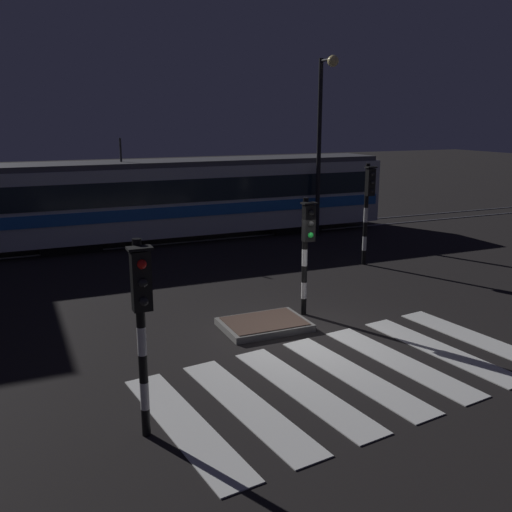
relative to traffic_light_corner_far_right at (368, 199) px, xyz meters
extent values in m
plane|color=black|center=(-5.13, -4.86, -2.27)|extent=(120.00, 120.00, 0.00)
cube|color=#59595E|center=(-5.13, 5.92, -2.25)|extent=(80.00, 0.12, 0.03)
cube|color=#59595E|center=(-5.13, 7.36, -2.25)|extent=(80.00, 0.12, 0.03)
cube|color=silver|center=(-8.71, -7.54, -2.26)|extent=(1.18, 4.01, 0.02)
cube|color=silver|center=(-7.51, -7.39, -2.26)|extent=(1.18, 4.01, 0.02)
cube|color=silver|center=(-6.32, -7.24, -2.26)|extent=(1.18, 4.01, 0.02)
cube|color=silver|center=(-5.13, -7.10, -2.26)|extent=(1.18, 4.01, 0.02)
cube|color=silver|center=(-3.93, -6.95, -2.26)|extent=(1.18, 4.01, 0.02)
cube|color=silver|center=(-2.74, -6.80, -2.26)|extent=(1.18, 4.01, 0.02)
cube|color=silver|center=(-1.55, -6.65, -2.26)|extent=(1.18, 4.01, 0.02)
cube|color=slate|center=(-5.65, -4.05, -2.19)|extent=(2.03, 1.45, 0.16)
cube|color=#4C382D|center=(-5.65, -4.05, -2.10)|extent=(1.82, 1.31, 0.02)
cylinder|color=black|center=(0.00, 0.09, -2.02)|extent=(0.14, 0.14, 0.49)
cylinder|color=white|center=(0.00, 0.09, -1.53)|extent=(0.14, 0.14, 0.49)
cylinder|color=black|center=(0.00, 0.09, -1.04)|extent=(0.14, 0.14, 0.49)
cylinder|color=white|center=(0.00, 0.09, -0.55)|extent=(0.14, 0.14, 0.49)
cylinder|color=black|center=(0.00, 0.09, -0.06)|extent=(0.14, 0.14, 0.49)
cylinder|color=white|center=(0.00, 0.09, 0.43)|extent=(0.14, 0.14, 0.49)
cylinder|color=black|center=(0.00, 0.09, 0.92)|extent=(0.14, 0.14, 0.49)
cube|color=black|center=(0.00, -0.08, 0.57)|extent=(0.28, 0.20, 0.90)
sphere|color=black|center=(0.00, -0.19, 0.85)|extent=(0.14, 0.14, 0.14)
sphere|color=black|center=(0.00, -0.19, 0.57)|extent=(0.14, 0.14, 0.14)
sphere|color=black|center=(0.00, -0.19, 0.29)|extent=(0.14, 0.14, 0.14)
cube|color=black|center=(0.00, -0.08, 1.06)|extent=(0.36, 0.24, 0.04)
cylinder|color=black|center=(-4.33, -3.58, -2.05)|extent=(0.14, 0.14, 0.43)
cylinder|color=white|center=(-4.33, -3.58, -1.62)|extent=(0.14, 0.14, 0.43)
cylinder|color=black|center=(-4.33, -3.58, -1.20)|extent=(0.14, 0.14, 0.43)
cylinder|color=white|center=(-4.33, -3.58, -0.77)|extent=(0.14, 0.14, 0.43)
cylinder|color=black|center=(-4.33, -3.58, -0.34)|extent=(0.14, 0.14, 0.43)
cylinder|color=white|center=(-4.33, -3.58, 0.09)|extent=(0.14, 0.14, 0.43)
cylinder|color=black|center=(-4.33, -3.58, 0.52)|extent=(0.14, 0.14, 0.43)
cube|color=black|center=(-4.33, -3.75, 0.14)|extent=(0.28, 0.20, 0.90)
sphere|color=black|center=(-4.33, -3.86, 0.42)|extent=(0.14, 0.14, 0.14)
sphere|color=black|center=(-4.33, -3.86, 0.14)|extent=(0.14, 0.14, 0.14)
sphere|color=green|center=(-4.33, -3.86, -0.14)|extent=(0.14, 0.14, 0.14)
cube|color=black|center=(-4.33, -3.75, 0.63)|extent=(0.36, 0.24, 0.04)
cylinder|color=black|center=(-9.34, -7.58, -2.04)|extent=(0.14, 0.14, 0.46)
cylinder|color=white|center=(-9.34, -7.58, -1.58)|extent=(0.14, 0.14, 0.46)
cylinder|color=black|center=(-9.34, -7.58, -1.13)|extent=(0.14, 0.14, 0.46)
cylinder|color=white|center=(-9.34, -7.58, -0.67)|extent=(0.14, 0.14, 0.46)
cylinder|color=black|center=(-9.34, -7.58, -0.22)|extent=(0.14, 0.14, 0.46)
cylinder|color=white|center=(-9.34, -7.58, 0.24)|extent=(0.14, 0.14, 0.46)
cylinder|color=black|center=(-9.34, -7.58, 0.70)|extent=(0.14, 0.14, 0.46)
cube|color=black|center=(-9.34, -7.75, 0.33)|extent=(0.28, 0.20, 0.90)
sphere|color=red|center=(-9.34, -7.86, 0.61)|extent=(0.14, 0.14, 0.14)
sphere|color=black|center=(-9.34, -7.86, 0.33)|extent=(0.14, 0.14, 0.14)
sphere|color=black|center=(-9.34, -7.86, 0.05)|extent=(0.14, 0.14, 0.14)
cube|color=black|center=(-9.34, -7.75, 0.82)|extent=(0.36, 0.24, 0.04)
cylinder|color=black|center=(0.97, 5.02, 1.33)|extent=(0.18, 0.18, 7.21)
cylinder|color=black|center=(0.97, 4.57, 4.84)|extent=(0.10, 0.90, 0.10)
sphere|color=#F9E08C|center=(0.97, 4.12, 4.76)|extent=(0.44, 0.44, 0.44)
cube|color=silver|center=(-4.26, 6.64, -0.57)|extent=(17.22, 2.50, 2.70)
cube|color=blue|center=(-4.26, 5.37, -0.92)|extent=(16.88, 0.04, 0.44)
cube|color=blue|center=(-4.26, 7.91, -0.92)|extent=(16.88, 0.04, 0.44)
cube|color=black|center=(-4.26, 5.38, -0.12)|extent=(16.36, 0.03, 0.90)
cube|color=#4C4C51|center=(-4.26, 6.64, 0.88)|extent=(16.88, 2.30, 0.20)
cylinder|color=#262628|center=(-6.85, 6.64, 1.38)|extent=(0.08, 0.08, 1.00)
cube|color=black|center=(0.47, 6.64, -2.09)|extent=(2.20, 2.00, 0.35)
cube|color=black|center=(-9.00, 6.64, -2.09)|extent=(2.20, 2.00, 0.35)
sphere|color=#F9F2CC|center=(4.40, 6.64, -0.97)|extent=(0.24, 0.24, 0.24)
camera|label=1|loc=(-11.01, -15.69, 2.64)|focal=39.80mm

